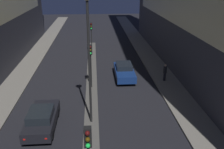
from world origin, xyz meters
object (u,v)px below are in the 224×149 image
object	(u,v)px
traffic_light_mid	(91,56)
car_right_lane	(124,71)
car_left_lane	(42,118)
pedestrian_on_right_sidewalk	(165,72)
traffic_light_far	(91,31)
street_lamp	(88,33)

from	to	relation	value
traffic_light_mid	car_right_lane	bearing A→B (deg)	35.70
traffic_light_mid	car_right_lane	xyz separation A→B (m)	(3.38, 2.43, -2.41)
traffic_light_mid	car_right_lane	size ratio (longest dim) A/B	0.87
car_left_lane	pedestrian_on_right_sidewalk	xyz separation A→B (m)	(10.67, 7.50, 0.28)
pedestrian_on_right_sidewalk	traffic_light_far	bearing A→B (deg)	125.36
traffic_light_mid	traffic_light_far	world-z (taller)	same
car_right_lane	car_left_lane	bearing A→B (deg)	-127.47
street_lamp	car_right_lane	xyz separation A→B (m)	(3.38, 8.43, -5.80)
traffic_light_far	street_lamp	xyz separation A→B (m)	(0.00, -17.38, 3.39)
pedestrian_on_right_sidewalk	street_lamp	bearing A→B (deg)	-135.71
street_lamp	traffic_light_mid	bearing A→B (deg)	90.00
pedestrian_on_right_sidewalk	car_right_lane	bearing A→B (deg)	161.39
traffic_light_far	car_right_lane	xyz separation A→B (m)	(3.38, -8.96, -2.41)
pedestrian_on_right_sidewalk	traffic_light_mid	bearing A→B (deg)	-171.33
street_lamp	pedestrian_on_right_sidewalk	xyz separation A→B (m)	(7.29, 7.11, -5.51)
traffic_light_far	car_left_lane	bearing A→B (deg)	-100.77
traffic_light_mid	car_right_lane	distance (m)	4.81
street_lamp	pedestrian_on_right_sidewalk	distance (m)	11.58
traffic_light_far	pedestrian_on_right_sidewalk	world-z (taller)	traffic_light_far
traffic_light_mid	traffic_light_far	xyz separation A→B (m)	(0.00, 11.38, 0.00)
traffic_light_mid	street_lamp	distance (m)	6.89
car_left_lane	car_right_lane	world-z (taller)	car_left_lane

